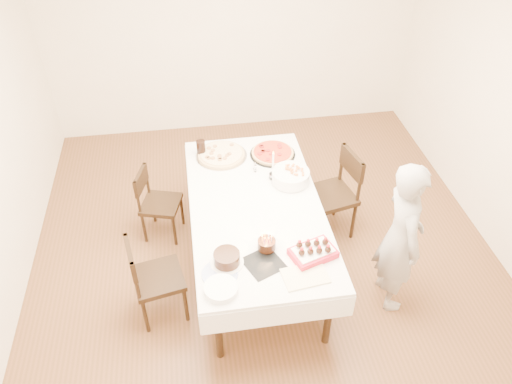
{
  "coord_description": "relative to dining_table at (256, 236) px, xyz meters",
  "views": [
    {
      "loc": [
        -0.6,
        -3.27,
        3.63
      ],
      "look_at": [
        -0.11,
        -0.04,
        0.9
      ],
      "focal_mm": 35.0,
      "sensor_mm": 36.0,
      "label": 1
    }
  ],
  "objects": [
    {
      "name": "chair_left_savory",
      "position": [
        -0.86,
        0.57,
        0.01
      ],
      "size": [
        0.49,
        0.49,
        0.77
      ],
      "primitive_type": null,
      "rotation": [
        0.0,
        0.0,
        2.86
      ],
      "color": "black",
      "rests_on": "floor"
    },
    {
      "name": "pasta_bowl",
      "position": [
        0.36,
        0.28,
        0.44
      ],
      "size": [
        0.37,
        0.37,
        0.11
      ],
      "primitive_type": "cylinder",
      "rotation": [
        0.0,
        0.0,
        -0.08
      ],
      "color": "white",
      "rests_on": "dining_table"
    },
    {
      "name": "wall_back",
      "position": [
        0.11,
        2.54,
        0.98
      ],
      "size": [
        4.5,
        0.04,
        2.7
      ],
      "primitive_type": "cube",
      "color": "#F2E6CB",
      "rests_on": "floor"
    },
    {
      "name": "layer_cake",
      "position": [
        -0.32,
        -0.63,
        0.43
      ],
      "size": [
        0.34,
        0.34,
        0.1
      ],
      "primitive_type": "cylinder",
      "rotation": [
        0.0,
        0.0,
        0.43
      ],
      "color": "black",
      "rests_on": "dining_table"
    },
    {
      "name": "taper_candle",
      "position": [
        0.21,
        0.35,
        0.53
      ],
      "size": [
        0.08,
        0.08,
        0.31
      ],
      "primitive_type": "cylinder",
      "rotation": [
        0.0,
        0.0,
        0.25
      ],
      "color": "white",
      "rests_on": "dining_table"
    },
    {
      "name": "shaker_pair",
      "position": [
        0.07,
        0.48,
        0.41
      ],
      "size": [
        0.09,
        0.09,
        0.08
      ],
      "primitive_type": null,
      "rotation": [
        0.0,
        0.0,
        0.35
      ],
      "color": "white",
      "rests_on": "dining_table"
    },
    {
      "name": "chair_left_dessert",
      "position": [
        -0.89,
        -0.42,
        0.05
      ],
      "size": [
        0.51,
        0.51,
        0.85
      ],
      "primitive_type": null,
      "rotation": [
        0.0,
        0.0,
        3.34
      ],
      "color": "black",
      "rests_on": "floor"
    },
    {
      "name": "cola_glass",
      "position": [
        -0.42,
        0.83,
        0.46
      ],
      "size": [
        0.1,
        0.1,
        0.16
      ],
      "primitive_type": "cylinder",
      "rotation": [
        0.0,
        0.0,
        0.09
      ],
      "color": "black",
      "rests_on": "dining_table"
    },
    {
      "name": "dining_table",
      "position": [
        0.0,
        0.0,
        0.0
      ],
      "size": [
        1.31,
        2.23,
        0.75
      ],
      "primitive_type": "cube",
      "rotation": [
        0.0,
        0.0,
        -0.08
      ],
      "color": "white",
      "rests_on": "floor"
    },
    {
      "name": "floor",
      "position": [
        0.11,
        0.04,
        -0.38
      ],
      "size": [
        5.0,
        5.0,
        0.0
      ],
      "primitive_type": "plane",
      "color": "brown",
      "rests_on": "ground"
    },
    {
      "name": "red_placemat",
      "position": [
        0.37,
        0.38,
        0.38
      ],
      "size": [
        0.34,
        0.34,
        0.01
      ],
      "primitive_type": "cube",
      "rotation": [
        0.0,
        0.0,
        -0.27
      ],
      "color": "#B21E1E",
      "rests_on": "dining_table"
    },
    {
      "name": "pizza_white",
      "position": [
        -0.23,
        0.77,
        0.4
      ],
      "size": [
        0.55,
        0.55,
        0.04
      ],
      "primitive_type": "cylinder",
      "rotation": [
        0.0,
        0.0,
        -0.09
      ],
      "color": "beige",
      "rests_on": "dining_table"
    },
    {
      "name": "china_plate",
      "position": [
        -0.39,
        -0.73,
        0.38
      ],
      "size": [
        0.3,
        0.3,
        0.01
      ],
      "primitive_type": "cylinder",
      "rotation": [
        0.0,
        0.0,
        -0.1
      ],
      "color": "white",
      "rests_on": "dining_table"
    },
    {
      "name": "cake_board",
      "position": [
        -0.05,
        -0.68,
        0.38
      ],
      "size": [
        0.36,
        0.36,
        0.01
      ],
      "primitive_type": "cube",
      "rotation": [
        0.0,
        0.0,
        0.42
      ],
      "color": "black",
      "rests_on": "dining_table"
    },
    {
      "name": "chair_right_savory",
      "position": [
        0.79,
        0.35,
        0.09
      ],
      "size": [
        0.57,
        0.57,
        0.93
      ],
      "primitive_type": null,
      "rotation": [
        0.0,
        0.0,
        0.22
      ],
      "color": "black",
      "rests_on": "floor"
    },
    {
      "name": "box_lid",
      "position": [
        0.24,
        -0.85,
        0.38
      ],
      "size": [
        0.36,
        0.26,
        0.03
      ],
      "primitive_type": "cube",
      "rotation": [
        0.0,
        0.0,
        0.12
      ],
      "color": "beige",
      "rests_on": "dining_table"
    },
    {
      "name": "person",
      "position": [
        1.11,
        -0.55,
        0.36
      ],
      "size": [
        0.36,
        0.54,
        1.47
      ],
      "primitive_type": "imported",
      "rotation": [
        0.0,
        0.0,
        1.55
      ],
      "color": "#9D9994",
      "rests_on": "floor"
    },
    {
      "name": "birthday_cake",
      "position": [
        0.0,
        -0.53,
        0.46
      ],
      "size": [
        0.17,
        0.17,
        0.15
      ],
      "primitive_type": "cylinder",
      "rotation": [
        0.0,
        0.0,
        0.21
      ],
      "color": "#351A0E",
      "rests_on": "dining_table"
    },
    {
      "name": "strawberry_box",
      "position": [
        0.35,
        -0.65,
        0.42
      ],
      "size": [
        0.4,
        0.33,
        0.08
      ],
      "primitive_type": null,
      "rotation": [
        0.0,
        0.0,
        0.33
      ],
      "color": "red",
      "rests_on": "dining_table"
    },
    {
      "name": "pizza_pepperoni",
      "position": [
        0.28,
        0.73,
        0.4
      ],
      "size": [
        0.59,
        0.59,
        0.04
      ],
      "primitive_type": "cylinder",
      "rotation": [
        0.0,
        0.0,
        -0.41
      ],
      "color": "red",
      "rests_on": "dining_table"
    },
    {
      "name": "plate_stack",
      "position": [
        -0.4,
        -0.9,
        0.4
      ],
      "size": [
        0.27,
        0.27,
        0.05
      ],
      "primitive_type": "cylinder",
      "rotation": [
        0.0,
        0.0,
        0.07
      ],
      "color": "white",
      "rests_on": "dining_table"
    }
  ]
}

